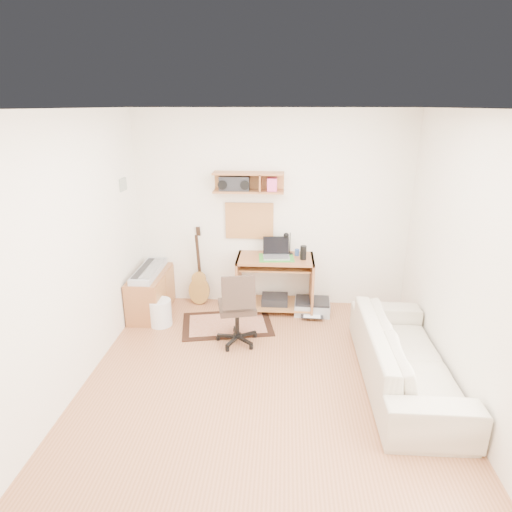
# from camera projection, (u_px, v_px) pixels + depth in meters

# --- Properties ---
(floor) EXTENTS (3.60, 4.00, 0.01)m
(floor) POSITION_uv_depth(u_px,v_px,m) (264.00, 387.00, 4.28)
(floor) COLOR #B17149
(floor) RESTS_ON ground
(ceiling) EXTENTS (3.60, 4.00, 0.01)m
(ceiling) POSITION_uv_depth(u_px,v_px,m) (266.00, 108.00, 3.43)
(ceiling) COLOR white
(ceiling) RESTS_ON ground
(back_wall) EXTENTS (3.60, 0.01, 2.60)m
(back_wall) POSITION_uv_depth(u_px,v_px,m) (272.00, 211.00, 5.74)
(back_wall) COLOR white
(back_wall) RESTS_ON ground
(left_wall) EXTENTS (0.01, 4.00, 2.60)m
(left_wall) POSITION_uv_depth(u_px,v_px,m) (68.00, 259.00, 3.97)
(left_wall) COLOR white
(left_wall) RESTS_ON ground
(right_wall) EXTENTS (0.01, 4.00, 2.60)m
(right_wall) POSITION_uv_depth(u_px,v_px,m) (474.00, 268.00, 3.74)
(right_wall) COLOR white
(right_wall) RESTS_ON ground
(wall_shelf) EXTENTS (0.90, 0.25, 0.26)m
(wall_shelf) POSITION_uv_depth(u_px,v_px,m) (249.00, 182.00, 5.51)
(wall_shelf) COLOR #A06238
(wall_shelf) RESTS_ON back_wall
(cork_board) EXTENTS (0.64, 0.03, 0.49)m
(cork_board) POSITION_uv_depth(u_px,v_px,m) (249.00, 221.00, 5.78)
(cork_board) COLOR tan
(cork_board) RESTS_ON back_wall
(wall_photo) EXTENTS (0.02, 0.20, 0.15)m
(wall_photo) POSITION_uv_depth(u_px,v_px,m) (123.00, 185.00, 5.24)
(wall_photo) COLOR #4C8CBF
(wall_photo) RESTS_ON left_wall
(desk) EXTENTS (1.00, 0.55, 0.75)m
(desk) POSITION_uv_depth(u_px,v_px,m) (275.00, 284.00, 5.78)
(desk) COLOR #A06238
(desk) RESTS_ON floor
(laptop) EXTENTS (0.36, 0.36, 0.26)m
(laptop) POSITION_uv_depth(u_px,v_px,m) (276.00, 249.00, 5.60)
(laptop) COLOR silver
(laptop) RESTS_ON desk
(speaker) EXTENTS (0.08, 0.08, 0.18)m
(speaker) POSITION_uv_depth(u_px,v_px,m) (303.00, 253.00, 5.56)
(speaker) COLOR black
(speaker) RESTS_ON desk
(desk_lamp) EXTENTS (0.10, 0.10, 0.31)m
(desk_lamp) POSITION_uv_depth(u_px,v_px,m) (290.00, 243.00, 5.73)
(desk_lamp) COLOR black
(desk_lamp) RESTS_ON desk
(pencil_cup) EXTENTS (0.06, 0.06, 0.09)m
(pencil_cup) POSITION_uv_depth(u_px,v_px,m) (297.00, 252.00, 5.72)
(pencil_cup) COLOR #2D4B89
(pencil_cup) RESTS_ON desk
(boombox) EXTENTS (0.38, 0.17, 0.20)m
(boombox) POSITION_uv_depth(u_px,v_px,m) (234.00, 184.00, 5.52)
(boombox) COLOR black
(boombox) RESTS_ON wall_shelf
(rug) EXTENTS (1.23, 0.94, 0.01)m
(rug) POSITION_uv_depth(u_px,v_px,m) (227.00, 324.00, 5.50)
(rug) COLOR #D6B68F
(rug) RESTS_ON floor
(task_chair) EXTENTS (0.55, 0.55, 0.91)m
(task_chair) POSITION_uv_depth(u_px,v_px,m) (237.00, 307.00, 4.95)
(task_chair) COLOR #33261E
(task_chair) RESTS_ON floor
(cabinet) EXTENTS (0.40, 0.90, 0.55)m
(cabinet) POSITION_uv_depth(u_px,v_px,m) (151.00, 293.00, 5.75)
(cabinet) COLOR #A06238
(cabinet) RESTS_ON floor
(music_keyboard) EXTENTS (0.27, 0.85, 0.07)m
(music_keyboard) POSITION_uv_depth(u_px,v_px,m) (149.00, 271.00, 5.65)
(music_keyboard) COLOR #B2B5BA
(music_keyboard) RESTS_ON cabinet
(guitar) EXTENTS (0.30, 0.19, 1.09)m
(guitar) POSITION_uv_depth(u_px,v_px,m) (198.00, 267.00, 5.92)
(guitar) COLOR #AD7A35
(guitar) RESTS_ON floor
(waste_basket) EXTENTS (0.35, 0.35, 0.34)m
(waste_basket) POSITION_uv_depth(u_px,v_px,m) (160.00, 313.00, 5.44)
(waste_basket) COLOR white
(waste_basket) RESTS_ON floor
(printer) EXTENTS (0.48, 0.38, 0.17)m
(printer) POSITION_uv_depth(u_px,v_px,m) (312.00, 307.00, 5.79)
(printer) COLOR #A5A8AA
(printer) RESTS_ON floor
(sofa) EXTENTS (0.59, 2.01, 0.79)m
(sofa) POSITION_uv_depth(u_px,v_px,m) (406.00, 347.00, 4.24)
(sofa) COLOR #C2B49A
(sofa) RESTS_ON floor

